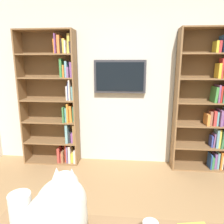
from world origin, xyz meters
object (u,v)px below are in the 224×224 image
object	(u,v)px
bookshelf_right	(56,102)
paper_towel_roll	(21,216)
bookshelf_left	(209,102)
wall_mounted_tv	(120,77)
cat	(56,220)

from	to	relation	value
bookshelf_right	paper_towel_roll	distance (m)	2.47
bookshelf_left	wall_mounted_tv	size ratio (longest dim) A/B	2.64
bookshelf_right	wall_mounted_tv	distance (m)	1.10
wall_mounted_tv	paper_towel_roll	xyz separation A→B (m)	(0.35, 2.45, -0.55)
cat	paper_towel_roll	world-z (taller)	cat
bookshelf_left	bookshelf_right	size ratio (longest dim) A/B	1.00
bookshelf_left	cat	xyz separation A→B (m)	(1.50, 2.44, -0.13)
wall_mounted_tv	bookshelf_left	bearing A→B (deg)	176.37
bookshelf_left	bookshelf_right	distance (m)	2.38
paper_towel_roll	bookshelf_right	bearing A→B (deg)	-74.27
wall_mounted_tv	paper_towel_roll	size ratio (longest dim) A/B	3.31
bookshelf_left	bookshelf_right	bearing A→B (deg)	-0.08
bookshelf_right	wall_mounted_tv	bearing A→B (deg)	-175.37
bookshelf_left	wall_mounted_tv	world-z (taller)	bookshelf_left
bookshelf_right	cat	xyz separation A→B (m)	(-0.88, 2.45, -0.10)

